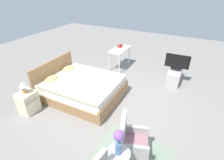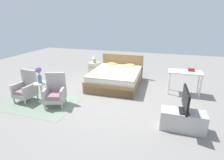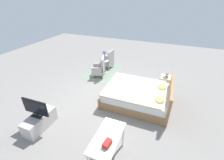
{
  "view_description": "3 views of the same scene",
  "coord_description": "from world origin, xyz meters",
  "px_view_note": "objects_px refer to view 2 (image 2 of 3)",
  "views": [
    {
      "loc": [
        -3.54,
        -1.63,
        3.03
      ],
      "look_at": [
        0.03,
        0.22,
        0.72
      ],
      "focal_mm": 28.0,
      "sensor_mm": 36.0,
      "label": 1
    },
    {
      "loc": [
        1.52,
        -4.81,
        2.39
      ],
      "look_at": [
        0.1,
        -0.1,
        0.64
      ],
      "focal_mm": 28.0,
      "sensor_mm": 36.0,
      "label": 2
    },
    {
      "loc": [
        4.15,
        1.9,
        3.34
      ],
      "look_at": [
        0.13,
        0.3,
        0.85
      ],
      "focal_mm": 24.0,
      "sensor_mm": 36.0,
      "label": 3
    }
  ],
  "objects_px": {
    "vanity_desk": "(185,75)",
    "table_lamp": "(94,58)",
    "nightstand": "(95,69)",
    "flower_vase": "(39,73)",
    "tv_stand": "(182,120)",
    "armchair_by_window_right": "(55,93)",
    "bed": "(116,77)",
    "side_table": "(41,90)",
    "armchair_by_window_left": "(26,89)",
    "book_stack": "(191,70)",
    "tv_flatscreen": "(186,100)"
  },
  "relations": [
    {
      "from": "vanity_desk",
      "to": "table_lamp",
      "type": "bearing_deg",
      "value": 165.02
    },
    {
      "from": "nightstand",
      "to": "flower_vase",
      "type": "bearing_deg",
      "value": -100.59
    },
    {
      "from": "nightstand",
      "to": "tv_stand",
      "type": "xyz_separation_m",
      "value": [
        3.37,
        -3.1,
        -0.06
      ]
    },
    {
      "from": "nightstand",
      "to": "table_lamp",
      "type": "height_order",
      "value": "table_lamp"
    },
    {
      "from": "armchair_by_window_right",
      "to": "vanity_desk",
      "type": "height_order",
      "value": "armchair_by_window_right"
    },
    {
      "from": "nightstand",
      "to": "tv_stand",
      "type": "distance_m",
      "value": 4.58
    },
    {
      "from": "vanity_desk",
      "to": "nightstand",
      "type": "bearing_deg",
      "value": 165.03
    },
    {
      "from": "bed",
      "to": "nightstand",
      "type": "bearing_deg",
      "value": 146.37
    },
    {
      "from": "table_lamp",
      "to": "side_table",
      "type": "bearing_deg",
      "value": -100.58
    },
    {
      "from": "armchair_by_window_left",
      "to": "nightstand",
      "type": "xyz_separation_m",
      "value": [
        1.05,
        2.89,
        -0.09
      ]
    },
    {
      "from": "armchair_by_window_right",
      "to": "book_stack",
      "type": "xyz_separation_m",
      "value": [
        3.76,
        2.02,
        0.43
      ]
    },
    {
      "from": "book_stack",
      "to": "side_table",
      "type": "bearing_deg",
      "value": -155.13
    },
    {
      "from": "table_lamp",
      "to": "book_stack",
      "type": "distance_m",
      "value": 3.83
    },
    {
      "from": "armchair_by_window_left",
      "to": "flower_vase",
      "type": "xyz_separation_m",
      "value": [
        0.51,
        0.04,
        0.52
      ]
    },
    {
      "from": "flower_vase",
      "to": "tv_flatscreen",
      "type": "height_order",
      "value": "flower_vase"
    },
    {
      "from": "bed",
      "to": "vanity_desk",
      "type": "xyz_separation_m",
      "value": [
        2.35,
        -0.15,
        0.35
      ]
    },
    {
      "from": "armchair_by_window_right",
      "to": "tv_flatscreen",
      "type": "xyz_separation_m",
      "value": [
        3.41,
        -0.21,
        0.34
      ]
    },
    {
      "from": "flower_vase",
      "to": "tv_flatscreen",
      "type": "distance_m",
      "value": 3.92
    },
    {
      "from": "tv_flatscreen",
      "to": "table_lamp",
      "type": "bearing_deg",
      "value": 137.45
    },
    {
      "from": "tv_flatscreen",
      "to": "flower_vase",
      "type": "bearing_deg",
      "value": 176.3
    },
    {
      "from": "tv_stand",
      "to": "book_stack",
      "type": "xyz_separation_m",
      "value": [
        0.36,
        2.23,
        0.59
      ]
    },
    {
      "from": "armchair_by_window_right",
      "to": "tv_flatscreen",
      "type": "distance_m",
      "value": 3.43
    },
    {
      "from": "vanity_desk",
      "to": "book_stack",
      "type": "distance_m",
      "value": 0.25
    },
    {
      "from": "nightstand",
      "to": "side_table",
      "type": "bearing_deg",
      "value": -100.59
    },
    {
      "from": "tv_flatscreen",
      "to": "book_stack",
      "type": "xyz_separation_m",
      "value": [
        0.35,
        2.23,
        0.09
      ]
    },
    {
      "from": "nightstand",
      "to": "tv_flatscreen",
      "type": "height_order",
      "value": "tv_flatscreen"
    },
    {
      "from": "armchair_by_window_left",
      "to": "book_stack",
      "type": "xyz_separation_m",
      "value": [
        4.77,
        2.02,
        0.43
      ]
    },
    {
      "from": "armchair_by_window_right",
      "to": "side_table",
      "type": "bearing_deg",
      "value": 175.09
    },
    {
      "from": "armchair_by_window_right",
      "to": "tv_flatscreen",
      "type": "bearing_deg",
      "value": -3.52
    },
    {
      "from": "bed",
      "to": "tv_stand",
      "type": "bearing_deg",
      "value": -46.65
    },
    {
      "from": "armchair_by_window_right",
      "to": "book_stack",
      "type": "distance_m",
      "value": 4.29
    },
    {
      "from": "side_table",
      "to": "tv_stand",
      "type": "bearing_deg",
      "value": -3.7
    },
    {
      "from": "bed",
      "to": "armchair_by_window_left",
      "type": "distance_m",
      "value": 3.07
    },
    {
      "from": "armchair_by_window_left",
      "to": "side_table",
      "type": "relative_size",
      "value": 1.5
    },
    {
      "from": "book_stack",
      "to": "nightstand",
      "type": "bearing_deg",
      "value": 166.85
    },
    {
      "from": "armchair_by_window_left",
      "to": "tv_flatscreen",
      "type": "distance_m",
      "value": 4.44
    },
    {
      "from": "bed",
      "to": "flower_vase",
      "type": "relative_size",
      "value": 4.61
    },
    {
      "from": "flower_vase",
      "to": "table_lamp",
      "type": "xyz_separation_m",
      "value": [
        0.53,
        2.85,
        -0.11
      ]
    },
    {
      "from": "side_table",
      "to": "vanity_desk",
      "type": "xyz_separation_m",
      "value": [
        4.08,
        1.9,
        0.26
      ]
    },
    {
      "from": "nightstand",
      "to": "tv_flatscreen",
      "type": "distance_m",
      "value": 4.6
    },
    {
      "from": "table_lamp",
      "to": "tv_stand",
      "type": "relative_size",
      "value": 0.34
    },
    {
      "from": "tv_flatscreen",
      "to": "side_table",
      "type": "bearing_deg",
      "value": 176.3
    },
    {
      "from": "tv_stand",
      "to": "tv_flatscreen",
      "type": "relative_size",
      "value": 1.25
    },
    {
      "from": "armchair_by_window_right",
      "to": "table_lamp",
      "type": "xyz_separation_m",
      "value": [
        0.03,
        2.89,
        0.41
      ]
    },
    {
      "from": "armchair_by_window_left",
      "to": "vanity_desk",
      "type": "relative_size",
      "value": 0.88
    },
    {
      "from": "flower_vase",
      "to": "tv_flatscreen",
      "type": "xyz_separation_m",
      "value": [
        3.91,
        -0.25,
        -0.19
      ]
    },
    {
      "from": "flower_vase",
      "to": "bed",
      "type": "bearing_deg",
      "value": 49.67
    },
    {
      "from": "nightstand",
      "to": "bed",
      "type": "bearing_deg",
      "value": -33.63
    },
    {
      "from": "bed",
      "to": "tv_stand",
      "type": "relative_size",
      "value": 2.29
    },
    {
      "from": "side_table",
      "to": "vanity_desk",
      "type": "relative_size",
      "value": 0.59
    }
  ]
}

